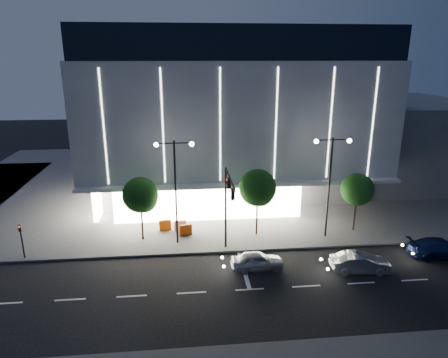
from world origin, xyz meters
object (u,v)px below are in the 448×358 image
object	(u,v)px
ped_signal_far	(22,238)
car_second	(360,263)
tree_left	(141,197)
barrier_c	(165,225)
tree_mid	(258,190)
barrier_a	(186,230)
barrier_d	(180,226)
traffic_mast	(228,198)
street_lamp_east	(330,173)
street_lamp_west	(175,178)
car_third	(441,248)
tree_right	(357,191)
car_lead	(257,261)

from	to	relation	value
ped_signal_far	car_second	distance (m)	25.96
tree_left	barrier_c	bearing A→B (deg)	41.55
tree_mid	barrier_a	size ratio (longest dim) A/B	5.59
ped_signal_far	barrier_d	size ratio (longest dim) A/B	2.73
car_second	traffic_mast	bearing A→B (deg)	77.10
street_lamp_east	barrier_c	bearing A→B (deg)	169.40
street_lamp_west	car_third	world-z (taller)	street_lamp_west
car_third	barrier_c	xyz separation A→B (m)	(-22.08, 7.00, -0.09)
street_lamp_west	tree_right	world-z (taller)	street_lamp_west
ped_signal_far	tree_right	bearing A→B (deg)	5.14
barrier_a	tree_left	bearing A→B (deg)	173.56
tree_left	tree_mid	xyz separation A→B (m)	(10.00, 0.00, 0.30)
car_second	car_lead	bearing A→B (deg)	87.37
car_second	barrier_a	world-z (taller)	car_second
car_third	barrier_a	bearing A→B (deg)	78.68
tree_right	tree_mid	bearing A→B (deg)	180.00
car_third	tree_left	bearing A→B (deg)	81.88
car_second	car_third	bearing A→B (deg)	-71.58
tree_right	car_second	distance (m)	8.06
car_second	barrier_c	xyz separation A→B (m)	(-14.69, 8.61, -0.07)
ped_signal_far	tree_right	size ratio (longest dim) A/B	0.54
street_lamp_west	barrier_d	xyz separation A→B (m)	(0.24, 2.40, -5.31)
street_lamp_west	barrier_c	distance (m)	6.04
traffic_mast	ped_signal_far	size ratio (longest dim) A/B	2.36
tree_left	car_lead	distance (m)	11.22
car_lead	street_lamp_west	bearing A→B (deg)	50.03
car_lead	barrier_a	xyz separation A→B (m)	(-5.29, 6.19, -0.03)
street_lamp_east	ped_signal_far	size ratio (longest dim) A/B	3.00
street_lamp_west	barrier_c	size ratio (longest dim) A/B	8.18
car_third	street_lamp_east	bearing A→B (deg)	65.81
ped_signal_far	car_third	size ratio (longest dim) A/B	0.59
barrier_c	car_second	bearing A→B (deg)	-36.99
car_lead	car_second	size ratio (longest dim) A/B	0.91
tree_mid	tree_left	bearing A→B (deg)	-180.00
tree_left	car_second	xyz separation A→B (m)	(16.52, -6.98, -3.31)
tree_right	car_second	bearing A→B (deg)	-109.53
traffic_mast	ped_signal_far	world-z (taller)	traffic_mast
tree_mid	barrier_d	world-z (taller)	tree_mid
car_third	barrier_d	bearing A→B (deg)	76.48
ped_signal_far	traffic_mast	bearing A→B (deg)	-4.15
street_lamp_east	ped_signal_far	world-z (taller)	street_lamp_east
car_second	street_lamp_east	bearing A→B (deg)	11.43
tree_right	barrier_d	world-z (taller)	tree_right
street_lamp_west	barrier_c	xyz separation A→B (m)	(-1.14, 2.65, -5.31)
barrier_d	street_lamp_east	bearing A→B (deg)	-14.04
tree_right	barrier_d	xyz separation A→B (m)	(-15.78, 1.38, -3.23)
car_third	barrier_c	bearing A→B (deg)	76.95
tree_left	car_second	world-z (taller)	tree_left
traffic_mast	car_second	xyz separation A→B (m)	(9.55, -3.30, -4.31)
car_second	barrier_a	distance (m)	14.79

